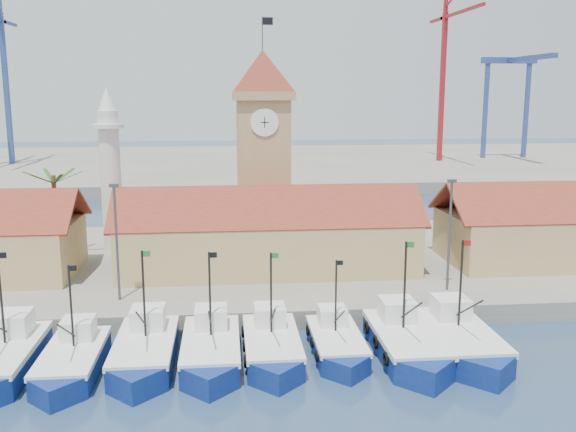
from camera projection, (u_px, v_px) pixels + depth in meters
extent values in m
plane|color=#1D2E4E|center=(290.00, 379.00, 39.14)|extent=(400.00, 400.00, 0.00)
cube|color=gray|center=(265.00, 264.00, 62.45)|extent=(140.00, 32.00, 1.50)
cube|color=gray|center=(242.00, 165.00, 146.44)|extent=(240.00, 80.00, 2.00)
cube|color=navy|center=(4.00, 364.00, 40.09)|extent=(3.80, 8.60, 1.95)
cube|color=silver|center=(2.00, 349.00, 39.90)|extent=(3.88, 8.84, 0.38)
cube|color=silver|center=(12.00, 324.00, 41.84)|extent=(2.28, 2.39, 1.52)
cylinder|color=black|center=(1.00, 299.00, 39.86)|extent=(0.15, 0.15, 6.08)
cube|color=black|center=(2.00, 255.00, 39.35)|extent=(0.54, 0.02, 0.38)
cube|color=navy|center=(73.00, 365.00, 40.07)|extent=(3.39, 7.68, 1.75)
cube|color=navy|center=(57.00, 393.00, 36.31)|extent=(3.39, 3.39, 1.75)
cube|color=silver|center=(72.00, 352.00, 39.90)|extent=(3.46, 7.89, 0.34)
cube|color=silver|center=(78.00, 329.00, 41.63)|extent=(2.04, 2.13, 1.36)
cylinder|color=black|center=(71.00, 307.00, 39.86)|extent=(0.14, 0.14, 5.43)
cube|color=black|center=(73.00, 268.00, 39.41)|extent=(0.48, 0.02, 0.34)
cube|color=navy|center=(145.00, 355.00, 41.38)|extent=(3.68, 8.34, 1.89)
cube|color=navy|center=(137.00, 384.00, 37.31)|extent=(3.68, 3.68, 1.89)
cube|color=silver|center=(145.00, 342.00, 41.20)|extent=(3.76, 8.57, 0.37)
cube|color=silver|center=(148.00, 318.00, 43.08)|extent=(2.21, 2.32, 1.47)
cylinder|color=black|center=(144.00, 295.00, 41.16)|extent=(0.15, 0.15, 5.89)
cube|color=#197226|center=(146.00, 254.00, 40.66)|extent=(0.53, 0.02, 0.37)
cube|color=navy|center=(211.00, 354.00, 41.66)|extent=(3.60, 8.16, 1.85)
cube|color=navy|center=(210.00, 381.00, 37.68)|extent=(3.60, 3.60, 1.85)
cube|color=silver|center=(211.00, 340.00, 41.48)|extent=(3.68, 8.38, 0.36)
cube|color=silver|center=(211.00, 317.00, 43.32)|extent=(2.16, 2.27, 1.44)
cylinder|color=black|center=(210.00, 295.00, 41.44)|extent=(0.14, 0.14, 5.77)
cube|color=black|center=(213.00, 255.00, 40.96)|extent=(0.51, 0.02, 0.36)
cube|color=navy|center=(272.00, 350.00, 42.27)|extent=(3.51, 7.93, 1.80)
cube|color=navy|center=(277.00, 376.00, 38.40)|extent=(3.50, 3.50, 1.80)
cube|color=silver|center=(272.00, 337.00, 42.10)|extent=(3.58, 8.15, 0.35)
cube|color=silver|center=(270.00, 315.00, 43.89)|extent=(2.10, 2.20, 1.40)
cylinder|color=black|center=(271.00, 294.00, 42.06)|extent=(0.14, 0.14, 5.61)
cube|color=#197226|center=(275.00, 256.00, 41.59)|extent=(0.50, 0.02, 0.35)
cube|color=navy|center=(336.00, 347.00, 42.98)|extent=(3.17, 7.16, 1.63)
cube|color=navy|center=(346.00, 369.00, 39.48)|extent=(3.17, 3.17, 1.63)
cube|color=silver|center=(336.00, 335.00, 42.82)|extent=(3.23, 7.36, 0.32)
cube|color=silver|center=(332.00, 316.00, 44.44)|extent=(1.90, 1.99, 1.27)
cylinder|color=black|center=(336.00, 297.00, 42.79)|extent=(0.13, 0.13, 5.07)
cube|color=black|center=(340.00, 263.00, 42.36)|extent=(0.45, 0.02, 0.32)
cube|color=navy|center=(405.00, 347.00, 42.66)|extent=(3.82, 8.65, 1.97)
cube|color=navy|center=(425.00, 375.00, 38.44)|extent=(3.82, 3.82, 1.97)
cube|color=silver|center=(405.00, 333.00, 42.47)|extent=(3.90, 8.89, 0.38)
cube|color=silver|center=(397.00, 310.00, 44.42)|extent=(2.29, 2.40, 1.53)
cylinder|color=black|center=(405.00, 287.00, 42.43)|extent=(0.15, 0.15, 6.12)
cube|color=#197226|center=(410.00, 245.00, 41.92)|extent=(0.55, 0.02, 0.38)
cube|color=navy|center=(460.00, 345.00, 43.08)|extent=(3.83, 8.66, 1.97)
cube|color=navy|center=(486.00, 372.00, 38.85)|extent=(3.83, 3.83, 1.97)
cube|color=silver|center=(461.00, 331.00, 42.89)|extent=(3.90, 8.90, 0.38)
cube|color=silver|center=(451.00, 308.00, 44.84)|extent=(2.30, 2.41, 1.53)
cylinder|color=black|center=(461.00, 285.00, 42.85)|extent=(0.15, 0.15, 6.12)
cube|color=#A5140F|center=(467.00, 243.00, 42.33)|extent=(0.55, 0.02, 0.38)
cube|color=tan|center=(268.00, 244.00, 57.97)|extent=(26.00, 10.00, 4.50)
cube|color=brown|center=(269.00, 208.00, 54.82)|extent=(27.04, 5.13, 3.21)
cube|color=brown|center=(266.00, 199.00, 59.70)|extent=(27.04, 5.13, 3.21)
cube|color=tan|center=(263.00, 178.00, 62.84)|extent=(5.00, 5.00, 15.00)
cube|color=tan|center=(263.00, 96.00, 61.34)|extent=(5.80, 5.80, 0.80)
pyramid|color=brown|center=(263.00, 71.00, 60.91)|extent=(5.80, 5.80, 4.00)
cylinder|color=white|center=(265.00, 122.00, 59.31)|extent=(2.60, 0.15, 2.60)
cube|color=black|center=(265.00, 122.00, 59.23)|extent=(0.08, 0.02, 1.00)
cube|color=black|center=(265.00, 122.00, 59.23)|extent=(0.80, 0.02, 0.08)
cylinder|color=#3F3F44|center=(262.00, 33.00, 60.24)|extent=(0.10, 0.10, 3.00)
cube|color=black|center=(268.00, 21.00, 60.08)|extent=(1.00, 0.03, 0.70)
cylinder|color=silver|center=(111.00, 182.00, 63.45)|extent=(2.00, 2.00, 14.00)
cylinder|color=silver|center=(108.00, 126.00, 62.41)|extent=(3.00, 3.00, 0.40)
cone|color=silver|center=(107.00, 99.00, 61.92)|extent=(1.80, 1.80, 2.40)
cylinder|color=brown|center=(56.00, 216.00, 61.59)|extent=(0.44, 0.44, 8.00)
cube|color=#26551D|center=(68.00, 177.00, 61.00)|extent=(2.80, 0.35, 1.18)
cube|color=#26551D|center=(64.00, 176.00, 62.12)|extent=(1.71, 2.60, 1.18)
cube|color=#26551D|center=(49.00, 176.00, 61.99)|extent=(1.71, 2.60, 1.18)
cube|color=#26551D|center=(38.00, 177.00, 60.74)|extent=(2.80, 0.35, 1.18)
cube|color=#26551D|center=(42.00, 179.00, 59.62)|extent=(1.71, 2.60, 1.18)
cube|color=#26551D|center=(58.00, 179.00, 59.75)|extent=(1.71, 2.60, 1.18)
cylinder|color=#3F3F44|center=(117.00, 243.00, 48.58)|extent=(0.20, 0.20, 9.00)
cube|color=#3F3F44|center=(114.00, 186.00, 47.75)|extent=(0.70, 0.25, 0.25)
cylinder|color=#3F3F44|center=(449.00, 236.00, 51.07)|extent=(0.20, 0.20, 9.00)
cube|color=#3F3F44|center=(452.00, 181.00, 50.23)|extent=(0.70, 0.25, 0.25)
cube|color=#2C4289|center=(7.00, 91.00, 136.58)|extent=(1.00, 1.00, 30.98)
cube|color=#2C4289|center=(9.00, 23.00, 138.72)|extent=(0.60, 10.00, 0.60)
cube|color=maroon|center=(442.00, 88.00, 142.57)|extent=(1.00, 1.00, 32.37)
cube|color=maroon|center=(461.00, 12.00, 130.39)|extent=(0.60, 23.79, 0.60)
cube|color=maroon|center=(438.00, 20.00, 144.58)|extent=(0.60, 10.00, 0.60)
cube|color=#2C4289|center=(485.00, 111.00, 149.62)|extent=(0.90, 0.90, 22.00)
cube|color=#2C4289|center=(526.00, 111.00, 150.58)|extent=(0.90, 0.90, 22.00)
cube|color=#2C4289|center=(509.00, 60.00, 147.92)|extent=(13.00, 1.40, 1.40)
cube|color=#2C4289|center=(529.00, 58.00, 138.15)|extent=(1.40, 22.00, 1.00)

